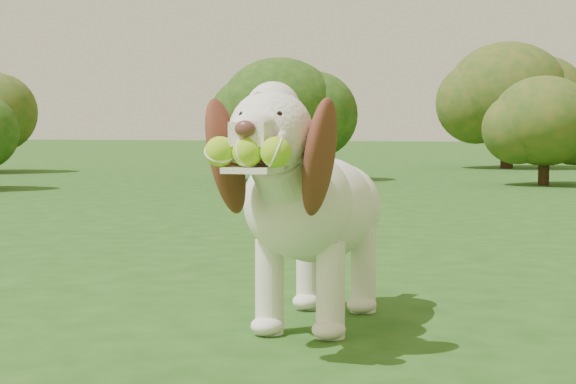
# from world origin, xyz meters

# --- Properties ---
(ground) EXTENTS (80.00, 80.00, 0.00)m
(ground) POSITION_xyz_m (0.00, 0.00, 0.00)
(ground) COLOR #1D4614
(ground) RESTS_ON ground
(dog) EXTENTS (0.44, 1.28, 0.83)m
(dog) POSITION_xyz_m (0.16, 0.47, 0.44)
(dog) COLOR white
(dog) RESTS_ON ground
(shrub_i) EXTENTS (2.00, 2.00, 2.07)m
(shrub_i) POSITION_xyz_m (-0.02, 13.48, 1.22)
(shrub_i) COLOR #382314
(shrub_i) RESTS_ON ground
(shrub_c) EXTENTS (1.24, 1.24, 1.28)m
(shrub_c) POSITION_xyz_m (0.70, 8.93, 0.76)
(shrub_c) COLOR #382314
(shrub_c) RESTS_ON ground
(shrub_b) EXTENTS (1.51, 1.51, 1.56)m
(shrub_b) POSITION_xyz_m (-2.57, 9.01, 0.92)
(shrub_b) COLOR #382314
(shrub_b) RESTS_ON ground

